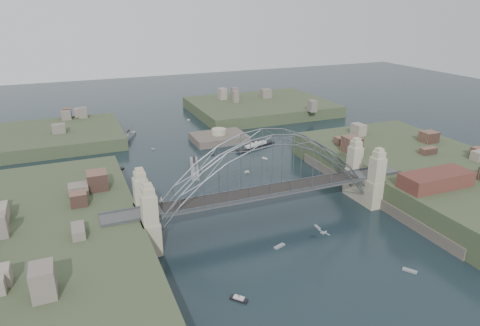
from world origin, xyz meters
name	(u,v)px	position (x,y,z in m)	size (l,w,h in m)	color
ground	(266,219)	(0.00, 0.00, 0.00)	(500.00, 500.00, 0.00)	black
bridge	(267,177)	(0.00, 0.00, 12.32)	(84.00, 13.80, 24.60)	#444446
shore_west	(30,259)	(-57.32, 0.00, 1.97)	(50.50, 90.00, 12.00)	#344127
shore_east	(429,181)	(57.32, 0.00, 1.97)	(50.50, 90.00, 12.00)	#344127
headland_nw	(47,142)	(-55.00, 95.00, 0.50)	(60.00, 45.00, 9.00)	#344127
headland_ne	(260,110)	(50.00, 110.00, 0.75)	(70.00, 55.00, 9.50)	#344127
fort_island	(219,142)	(12.00, 70.00, -0.34)	(22.00, 16.00, 9.40)	#4C443C
wharf_shed	(436,180)	(44.00, -14.00, 10.00)	(20.00, 8.00, 4.00)	#592D26
finger_pier	(459,238)	(39.00, -28.00, 0.70)	(4.00, 22.00, 1.40)	#444446
naval_cruiser_near	(194,167)	(-7.09, 42.39, 0.91)	(7.51, 19.57, 5.87)	gray
naval_cruiser_far	(129,137)	(-22.42, 88.66, 0.76)	(8.17, 13.77, 4.86)	gray
ocean_liner	(256,146)	(22.66, 55.97, 0.73)	(18.81, 8.88, 4.68)	black
aeroplane	(324,233)	(3.68, -21.84, 6.72)	(1.71, 2.97, 0.44)	#ABAEB2
small_boat_a	(161,200)	(-23.63, 21.13, 0.87)	(1.19, 2.48, 2.38)	beige
small_boat_b	(247,172)	(8.68, 32.71, 0.29)	(1.80, 0.60, 1.43)	beige
small_boat_c	(279,246)	(-2.96, -13.68, 0.15)	(3.22, 1.97, 0.45)	beige
small_boat_d	(265,158)	(20.40, 43.13, 0.15)	(1.71, 2.42, 0.45)	beige
small_boat_e	(118,167)	(-31.59, 53.58, 0.61)	(4.04, 3.21, 2.38)	beige
small_boat_f	(212,155)	(3.53, 54.02, 0.15)	(1.83, 0.69, 0.45)	beige
small_boat_g	(410,271)	(18.61, -33.38, 0.15)	(2.54, 3.09, 0.45)	beige
small_boat_h	(153,149)	(-15.91, 69.76, 0.15)	(1.44, 2.03, 0.45)	beige
small_boat_i	(316,185)	(24.91, 14.66, 0.15)	(2.03, 2.40, 0.45)	beige
small_boat_j	(239,299)	(-19.34, -27.96, 0.28)	(3.27, 3.46, 1.43)	beige
small_boat_k	(189,120)	(9.53, 107.37, 0.30)	(1.76, 1.25, 1.43)	beige
small_boat_l	(118,190)	(-34.14, 34.07, 0.29)	(2.27, 1.89, 1.43)	beige
small_boat_m	(317,227)	(10.37, -9.26, 0.15)	(0.74, 2.24, 0.45)	beige
small_boat_n	(249,126)	(32.63, 85.75, 0.15)	(0.97, 2.55, 0.45)	beige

